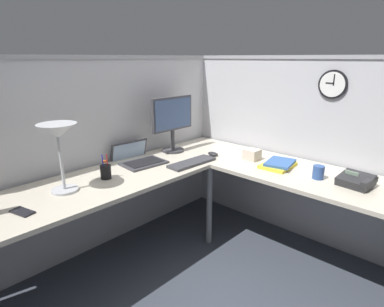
{
  "coord_description": "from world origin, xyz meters",
  "views": [
    {
      "loc": [
        -1.74,
        -1.41,
        1.56
      ],
      "look_at": [
        -0.05,
        0.16,
        0.86
      ],
      "focal_mm": 29.76,
      "sensor_mm": 36.0,
      "label": 1
    }
  ],
  "objects_px": {
    "office_phone": "(357,181)",
    "wall_clock": "(333,84)",
    "pen_cup": "(106,172)",
    "coffee_mug": "(318,172)",
    "cell_phone": "(22,212)",
    "monitor": "(173,120)",
    "laptop": "(137,159)",
    "desk_lamp_dome": "(58,137)",
    "computer_mouse": "(213,154)",
    "keyboard": "(192,163)",
    "tissue_box": "(252,154)",
    "book_stack": "(279,164)"
  },
  "relations": [
    {
      "from": "office_phone",
      "to": "wall_clock",
      "type": "height_order",
      "value": "wall_clock"
    },
    {
      "from": "pen_cup",
      "to": "coffee_mug",
      "type": "height_order",
      "value": "pen_cup"
    },
    {
      "from": "cell_phone",
      "to": "wall_clock",
      "type": "distance_m",
      "value": 2.3
    },
    {
      "from": "pen_cup",
      "to": "wall_clock",
      "type": "relative_size",
      "value": 0.82
    },
    {
      "from": "cell_phone",
      "to": "coffee_mug",
      "type": "height_order",
      "value": "coffee_mug"
    },
    {
      "from": "monitor",
      "to": "pen_cup",
      "type": "relative_size",
      "value": 2.78
    },
    {
      "from": "laptop",
      "to": "desk_lamp_dome",
      "type": "bearing_deg",
      "value": -168.01
    },
    {
      "from": "monitor",
      "to": "computer_mouse",
      "type": "distance_m",
      "value": 0.48
    },
    {
      "from": "laptop",
      "to": "cell_phone",
      "type": "distance_m",
      "value": 1.04
    },
    {
      "from": "pen_cup",
      "to": "coffee_mug",
      "type": "xyz_separation_m",
      "value": [
        1.03,
        -1.11,
        -0.0
      ]
    },
    {
      "from": "wall_clock",
      "to": "keyboard",
      "type": "bearing_deg",
      "value": 134.89
    },
    {
      "from": "computer_mouse",
      "to": "pen_cup",
      "type": "xyz_separation_m",
      "value": [
        -0.95,
        0.21,
        0.04
      ]
    },
    {
      "from": "cell_phone",
      "to": "monitor",
      "type": "bearing_deg",
      "value": -3.92
    },
    {
      "from": "pen_cup",
      "to": "wall_clock",
      "type": "height_order",
      "value": "wall_clock"
    },
    {
      "from": "laptop",
      "to": "cell_phone",
      "type": "height_order",
      "value": "laptop"
    },
    {
      "from": "computer_mouse",
      "to": "cell_phone",
      "type": "relative_size",
      "value": 0.72
    },
    {
      "from": "computer_mouse",
      "to": "office_phone",
      "type": "relative_size",
      "value": 0.46
    },
    {
      "from": "coffee_mug",
      "to": "tissue_box",
      "type": "bearing_deg",
      "value": 84.67
    },
    {
      "from": "computer_mouse",
      "to": "office_phone",
      "type": "distance_m",
      "value": 1.15
    },
    {
      "from": "computer_mouse",
      "to": "office_phone",
      "type": "height_order",
      "value": "office_phone"
    },
    {
      "from": "keyboard",
      "to": "tissue_box",
      "type": "distance_m",
      "value": 0.52
    },
    {
      "from": "monitor",
      "to": "office_phone",
      "type": "height_order",
      "value": "monitor"
    },
    {
      "from": "tissue_box",
      "to": "monitor",
      "type": "bearing_deg",
      "value": 112.98
    },
    {
      "from": "computer_mouse",
      "to": "wall_clock",
      "type": "distance_m",
      "value": 1.11
    },
    {
      "from": "office_phone",
      "to": "cell_phone",
      "type": "bearing_deg",
      "value": 143.52
    },
    {
      "from": "book_stack",
      "to": "monitor",
      "type": "bearing_deg",
      "value": 106.28
    },
    {
      "from": "pen_cup",
      "to": "tissue_box",
      "type": "xyz_separation_m",
      "value": [
        1.09,
        -0.52,
        -0.01
      ]
    },
    {
      "from": "keyboard",
      "to": "office_phone",
      "type": "distance_m",
      "value": 1.2
    },
    {
      "from": "monitor",
      "to": "office_phone",
      "type": "xyz_separation_m",
      "value": [
        0.26,
        -1.51,
        -0.26
      ]
    },
    {
      "from": "desk_lamp_dome",
      "to": "book_stack",
      "type": "relative_size",
      "value": 1.45
    },
    {
      "from": "laptop",
      "to": "coffee_mug",
      "type": "xyz_separation_m",
      "value": [
        0.64,
        -1.26,
        0.02
      ]
    },
    {
      "from": "monitor",
      "to": "laptop",
      "type": "bearing_deg",
      "value": 179.8
    },
    {
      "from": "pen_cup",
      "to": "book_stack",
      "type": "relative_size",
      "value": 0.59
    },
    {
      "from": "desk_lamp_dome",
      "to": "office_phone",
      "type": "bearing_deg",
      "value": -44.6
    },
    {
      "from": "book_stack",
      "to": "wall_clock",
      "type": "relative_size",
      "value": 1.39
    },
    {
      "from": "desk_lamp_dome",
      "to": "pen_cup",
      "type": "height_order",
      "value": "desk_lamp_dome"
    },
    {
      "from": "keyboard",
      "to": "desk_lamp_dome",
      "type": "relative_size",
      "value": 0.97
    },
    {
      "from": "desk_lamp_dome",
      "to": "coffee_mug",
      "type": "height_order",
      "value": "desk_lamp_dome"
    },
    {
      "from": "computer_mouse",
      "to": "pen_cup",
      "type": "distance_m",
      "value": 0.97
    },
    {
      "from": "wall_clock",
      "to": "cell_phone",
      "type": "bearing_deg",
      "value": 156.52
    },
    {
      "from": "computer_mouse",
      "to": "book_stack",
      "type": "bearing_deg",
      "value": -77.22
    },
    {
      "from": "desk_lamp_dome",
      "to": "book_stack",
      "type": "xyz_separation_m",
      "value": [
        1.38,
        -0.78,
        -0.34
      ]
    },
    {
      "from": "computer_mouse",
      "to": "tissue_box",
      "type": "distance_m",
      "value": 0.34
    },
    {
      "from": "monitor",
      "to": "laptop",
      "type": "relative_size",
      "value": 1.23
    },
    {
      "from": "computer_mouse",
      "to": "desk_lamp_dome",
      "type": "bearing_deg",
      "value": 170.41
    },
    {
      "from": "monitor",
      "to": "tissue_box",
      "type": "xyz_separation_m",
      "value": [
        0.28,
        -0.67,
        -0.25
      ]
    },
    {
      "from": "pen_cup",
      "to": "computer_mouse",
      "type": "bearing_deg",
      "value": -12.52
    },
    {
      "from": "computer_mouse",
      "to": "cell_phone",
      "type": "bearing_deg",
      "value": 176.43
    },
    {
      "from": "book_stack",
      "to": "coffee_mug",
      "type": "distance_m",
      "value": 0.34
    },
    {
      "from": "laptop",
      "to": "cell_phone",
      "type": "xyz_separation_m",
      "value": [
        -1.01,
        -0.26,
        -0.02
      ]
    }
  ]
}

